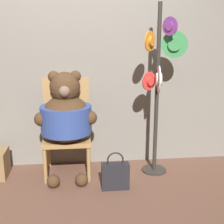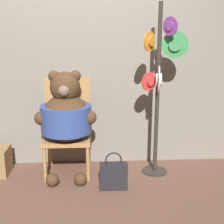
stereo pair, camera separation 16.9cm
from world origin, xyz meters
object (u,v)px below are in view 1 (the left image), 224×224
(chair, at_px, (67,125))
(hat_display_rack, at_px, (159,84))
(handbag_on_ground, at_px, (115,175))
(teddy_bear, at_px, (66,116))

(chair, bearing_deg, hat_display_rack, -10.47)
(hat_display_rack, bearing_deg, handbag_on_ground, -148.17)
(chair, xyz_separation_m, handbag_on_ground, (0.49, -0.50, -0.39))
(teddy_bear, xyz_separation_m, handbag_on_ground, (0.49, -0.32, -0.55))
(teddy_bear, xyz_separation_m, hat_display_rack, (0.99, -0.01, 0.33))
(teddy_bear, height_order, hat_display_rack, hat_display_rack)
(handbag_on_ground, bearing_deg, teddy_bear, 146.51)
(teddy_bear, distance_m, handbag_on_ground, 0.81)
(chair, bearing_deg, teddy_bear, -88.91)
(handbag_on_ground, bearing_deg, hat_display_rack, 31.83)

